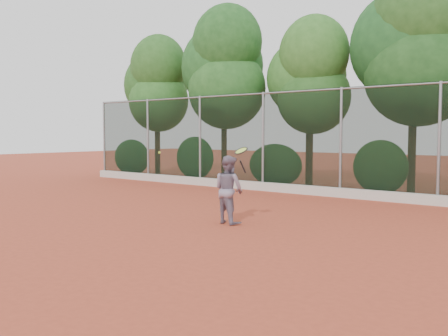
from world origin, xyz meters
The scene contains 7 objects.
ground centered at (0.00, 0.00, 0.00)m, with size 80.00×80.00×0.00m, color #AD4128.
concrete_curb centered at (0.00, 6.82, 0.15)m, with size 24.00×0.20×0.30m, color beige.
tennis_player centered at (0.15, 0.99, 0.77)m, with size 0.75×0.58×1.54m, color gray.
chainlink_fence centered at (0.00, 7.00, 1.86)m, with size 24.09×0.09×3.50m.
foliage_backdrop centered at (-0.55, 8.98, 4.40)m, with size 23.70×3.63×7.55m.
tennis_racket centered at (0.59, 0.87, 1.62)m, with size 0.36×0.34×0.58m.
tennis_ball_in_flight centered at (-2.12, 1.03, 1.55)m, with size 0.06×0.06×0.06m.
Camera 1 is at (7.04, -7.82, 2.04)m, focal length 40.00 mm.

